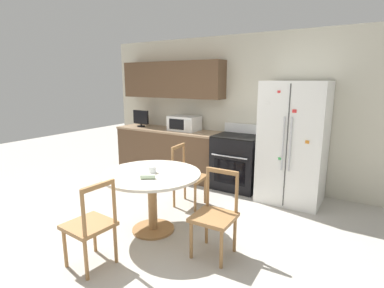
# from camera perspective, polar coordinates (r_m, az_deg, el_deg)

# --- Properties ---
(ground_plane) EXTENTS (14.00, 14.00, 0.00)m
(ground_plane) POSITION_cam_1_polar(r_m,az_deg,el_deg) (3.77, -11.41, -17.28)
(ground_plane) COLOR #B2ADA3
(back_wall) EXTENTS (5.20, 0.44, 2.60)m
(back_wall) POSITION_cam_1_polar(r_m,az_deg,el_deg) (5.60, 4.12, 8.07)
(back_wall) COLOR beige
(back_wall) RESTS_ON ground_plane
(kitchen_counter) EXTENTS (2.17, 0.64, 0.90)m
(kitchen_counter) POSITION_cam_1_polar(r_m,az_deg,el_deg) (5.94, -4.44, -1.43)
(kitchen_counter) COLOR brown
(kitchen_counter) RESTS_ON ground_plane
(refrigerator) EXTENTS (0.91, 0.79, 1.82)m
(refrigerator) POSITION_cam_1_polar(r_m,az_deg,el_deg) (4.76, 18.74, 0.28)
(refrigerator) COLOR white
(refrigerator) RESTS_ON ground_plane
(oven_range) EXTENTS (0.76, 0.68, 1.08)m
(oven_range) POSITION_cam_1_polar(r_m,az_deg,el_deg) (5.20, 8.64, -3.29)
(oven_range) COLOR black
(oven_range) RESTS_ON ground_plane
(microwave) EXTENTS (0.56, 0.38, 0.27)m
(microwave) POSITION_cam_1_polar(r_m,az_deg,el_deg) (5.66, -1.47, 3.97)
(microwave) COLOR white
(microwave) RESTS_ON kitchen_counter
(countertop_tv) EXTENTS (0.36, 0.16, 0.33)m
(countertop_tv) POSITION_cam_1_polar(r_m,az_deg,el_deg) (6.21, -9.71, 4.92)
(countertop_tv) COLOR black
(countertop_tv) RESTS_ON kitchen_counter
(dining_table) EXTENTS (1.18, 1.18, 0.75)m
(dining_table) POSITION_cam_1_polar(r_m,az_deg,el_deg) (3.68, -7.63, -7.65)
(dining_table) COLOR beige
(dining_table) RESTS_ON ground_plane
(dining_chair_right) EXTENTS (0.43, 0.43, 0.90)m
(dining_chair_right) POSITION_cam_1_polar(r_m,az_deg,el_deg) (3.25, 4.39, -13.47)
(dining_chair_right) COLOR #9E7042
(dining_chair_right) RESTS_ON ground_plane
(dining_chair_near) EXTENTS (0.45, 0.45, 0.90)m
(dining_chair_near) POSITION_cam_1_polar(r_m,az_deg,el_deg) (3.20, -18.72, -14.52)
(dining_chair_near) COLOR #9E7042
(dining_chair_near) RESTS_ON ground_plane
(dining_chair_far) EXTENTS (0.46, 0.46, 0.90)m
(dining_chair_far) POSITION_cam_1_polar(r_m,az_deg,el_deg) (4.44, -0.77, -6.28)
(dining_chair_far) COLOR #9E7042
(dining_chair_far) RESTS_ON ground_plane
(candle_glass) EXTENTS (0.09, 0.09, 0.08)m
(candle_glass) POSITION_cam_1_polar(r_m,az_deg,el_deg) (3.63, -7.55, -4.91)
(candle_glass) COLOR silver
(candle_glass) RESTS_ON dining_table
(folded_napkin) EXTENTS (0.17, 0.14, 0.05)m
(folded_napkin) POSITION_cam_1_polar(r_m,az_deg,el_deg) (3.41, -8.42, -6.18)
(folded_napkin) COLOR beige
(folded_napkin) RESTS_ON dining_table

